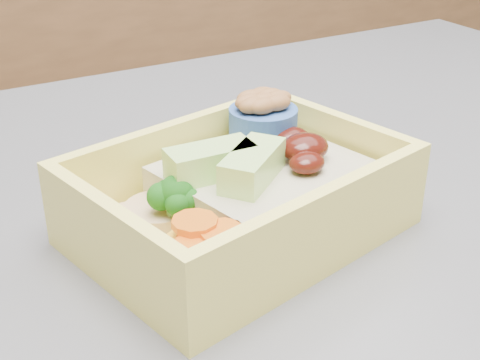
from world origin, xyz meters
TOP-DOWN VIEW (x-y plane):
  - bento_box at (0.15, 0.00)m, footprint 0.20×0.16m

SIDE VIEW (x-z plane):
  - bento_box at x=0.15m, z-range 0.91..0.98m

